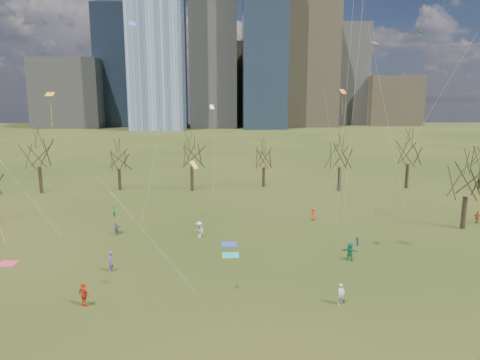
{
  "coord_description": "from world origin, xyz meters",
  "views": [
    {
      "loc": [
        -1.25,
        -28.84,
        14.67
      ],
      "look_at": [
        0.0,
        12.0,
        7.0
      ],
      "focal_mm": 32.0,
      "sensor_mm": 36.0,
      "label": 1
    }
  ],
  "objects_px": {
    "blanket_navy": "(229,244)",
    "person_4": "(84,294)",
    "blanket_teal": "(231,255)",
    "person_1": "(341,294)",
    "blanket_crimson": "(7,264)"
  },
  "relations": [
    {
      "from": "blanket_navy",
      "to": "person_4",
      "type": "bearing_deg",
      "value": -128.55
    },
    {
      "from": "blanket_teal",
      "to": "person_1",
      "type": "height_order",
      "value": "person_1"
    },
    {
      "from": "blanket_crimson",
      "to": "person_1",
      "type": "distance_m",
      "value": 29.63
    },
    {
      "from": "blanket_crimson",
      "to": "person_1",
      "type": "relative_size",
      "value": 0.99
    },
    {
      "from": "blanket_teal",
      "to": "person_4",
      "type": "height_order",
      "value": "person_4"
    },
    {
      "from": "blanket_crimson",
      "to": "person_1",
      "type": "xyz_separation_m",
      "value": [
        28.29,
        -8.8,
        0.79
      ]
    },
    {
      "from": "person_4",
      "to": "blanket_teal",
      "type": "bearing_deg",
      "value": -100.73
    },
    {
      "from": "blanket_teal",
      "to": "person_1",
      "type": "distance_m",
      "value": 13.05
    },
    {
      "from": "blanket_navy",
      "to": "person_1",
      "type": "distance_m",
      "value": 15.73
    },
    {
      "from": "blanket_teal",
      "to": "person_1",
      "type": "bearing_deg",
      "value": -52.56
    },
    {
      "from": "blanket_teal",
      "to": "blanket_crimson",
      "type": "height_order",
      "value": "same"
    },
    {
      "from": "blanket_teal",
      "to": "blanket_crimson",
      "type": "xyz_separation_m",
      "value": [
        -20.36,
        -1.55,
        0.0
      ]
    },
    {
      "from": "blanket_navy",
      "to": "person_4",
      "type": "height_order",
      "value": "person_4"
    },
    {
      "from": "blanket_crimson",
      "to": "blanket_navy",
      "type": "bearing_deg",
      "value": 13.04
    },
    {
      "from": "blanket_navy",
      "to": "blanket_crimson",
      "type": "height_order",
      "value": "same"
    }
  ]
}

